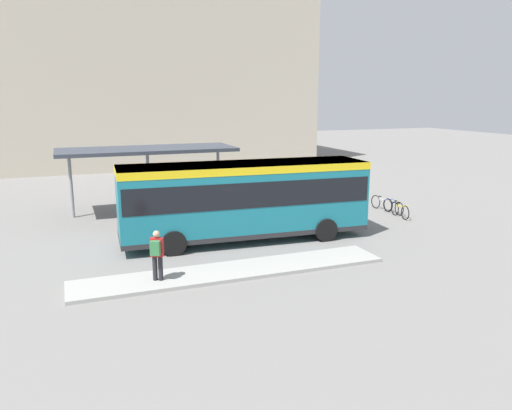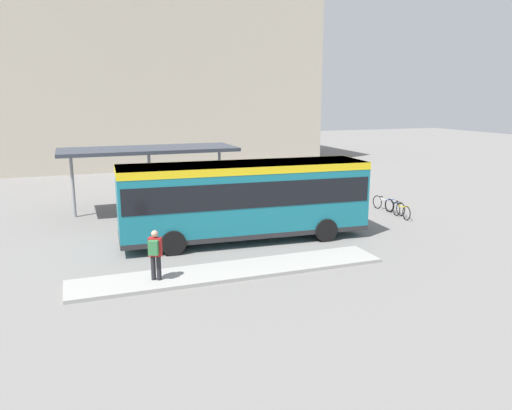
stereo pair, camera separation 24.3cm
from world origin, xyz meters
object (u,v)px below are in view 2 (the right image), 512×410
at_px(city_bus, 245,196).
at_px(bicycle_yellow, 401,211).
at_px(bicycle_white, 383,203).
at_px(pedestrian_waiting, 155,252).
at_px(bicycle_blue, 395,207).

xyz_separation_m(city_bus, bicycle_yellow, (8.60, 0.94, -1.54)).
bearing_deg(bicycle_white, city_bus, -78.18).
relative_size(city_bus, pedestrian_waiting, 6.28).
bearing_deg(city_bus, bicycle_yellow, 9.71).
relative_size(city_bus, bicycle_blue, 6.26).
xyz_separation_m(pedestrian_waiting, bicycle_yellow, (12.97, 4.73, -0.71)).
relative_size(city_bus, bicycle_yellow, 6.22).
distance_m(city_bus, bicycle_blue, 9.16).
distance_m(pedestrian_waiting, bicycle_yellow, 13.82).
bearing_deg(bicycle_blue, pedestrian_waiting, 112.77).
xyz_separation_m(pedestrian_waiting, bicycle_blue, (13.22, 5.60, -0.71)).
bearing_deg(bicycle_blue, city_bus, 101.41).
height_order(bicycle_yellow, bicycle_blue, bicycle_yellow).
height_order(bicycle_blue, bicycle_white, bicycle_white).
xyz_separation_m(bicycle_blue, bicycle_white, (-0.10, 0.87, 0.01)).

